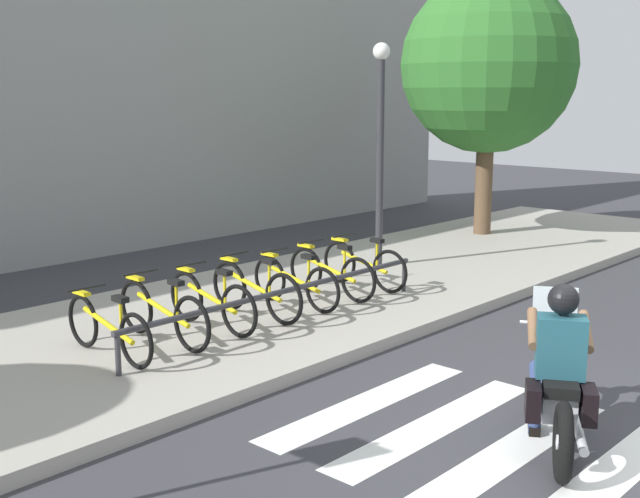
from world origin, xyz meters
The scene contains 18 objects.
ground_plane centered at (0.00, 0.00, 0.00)m, with size 48.00×48.00×0.00m, color #38383D.
sidewalk centered at (0.00, 5.48, 0.07)m, with size 24.00×4.40×0.15m, color #A8A399.
crosswalk_stripe_2 centered at (-0.66, 0.00, 0.00)m, with size 2.80×0.40×0.01m, color white.
crosswalk_stripe_3 centered at (-0.66, 0.80, 0.00)m, with size 2.80×0.40×0.01m, color white.
crosswalk_stripe_4 centered at (-0.66, 1.60, 0.00)m, with size 2.80×0.40×0.01m, color white.
crosswalk_stripe_5 centered at (-0.66, 2.40, 0.00)m, with size 2.80×0.40×0.01m, color white.
motorcycle centered at (-0.23, 0.64, 0.46)m, with size 1.91×1.20×1.24m.
rider centered at (-0.30, 0.60, 0.83)m, with size 0.77×0.72×1.44m.
bicycle_0 centered at (-1.85, 5.07, 0.49)m, with size 0.48×1.67×0.74m.
bicycle_1 centered at (-1.12, 5.07, 0.51)m, with size 0.48×1.75×0.79m.
bicycle_2 centered at (-0.40, 5.07, 0.51)m, with size 0.48×1.66×0.78m.
bicycle_3 centered at (0.33, 5.07, 0.51)m, with size 0.48×1.71×0.80m.
bicycle_4 centered at (1.06, 5.07, 0.49)m, with size 0.48×1.64×0.75m.
bicycle_5 centered at (1.79, 5.07, 0.50)m, with size 0.48×1.65×0.77m.
bicycle_6 centered at (2.51, 5.07, 0.50)m, with size 0.48×1.62×0.77m.
bike_rack centered at (0.33, 4.52, 0.57)m, with size 4.97×0.07×0.49m.
street_lamp centered at (3.89, 5.88, 2.33)m, with size 0.28×0.28×3.79m.
tree_near_rack centered at (7.82, 6.28, 3.53)m, with size 3.50×3.50×5.30m.
Camera 1 is at (-6.48, -2.30, 3.00)m, focal length 45.09 mm.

